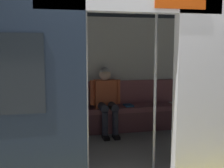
# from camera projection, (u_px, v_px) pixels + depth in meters

# --- Properties ---
(train_car) EXTENTS (6.40, 2.60, 2.21)m
(train_car) POSITION_uv_depth(u_px,v_px,m) (104.00, 53.00, 4.01)
(train_car) COLOR silver
(train_car) RESTS_ON ground_plane
(bench_seat) EXTENTS (2.92, 0.44, 0.46)m
(bench_seat) POSITION_uv_depth(u_px,v_px,m) (98.00, 114.00, 5.09)
(bench_seat) COLOR #935156
(bench_seat) RESTS_ON ground_plane
(person_seated) EXTENTS (0.55, 0.68, 1.18)m
(person_seated) POSITION_uv_depth(u_px,v_px,m) (106.00, 96.00, 5.03)
(person_seated) COLOR #CC5933
(person_seated) RESTS_ON ground_plane
(handbag) EXTENTS (0.26, 0.15, 0.17)m
(handbag) POSITION_uv_depth(u_px,v_px,m) (78.00, 104.00, 5.04)
(handbag) COLOR black
(handbag) RESTS_ON bench_seat
(book) EXTENTS (0.16, 0.23, 0.03)m
(book) POSITION_uv_depth(u_px,v_px,m) (128.00, 105.00, 5.23)
(book) COLOR #26598C
(book) RESTS_ON bench_seat
(grab_pole_door) EXTENTS (0.04, 0.04, 2.07)m
(grab_pole_door) POSITION_uv_depth(u_px,v_px,m) (87.00, 91.00, 3.25)
(grab_pole_door) COLOR silver
(grab_pole_door) RESTS_ON ground_plane
(grab_pole_far) EXTENTS (0.04, 0.04, 2.07)m
(grab_pole_far) POSITION_uv_depth(u_px,v_px,m) (155.00, 89.00, 3.47)
(grab_pole_far) COLOR silver
(grab_pole_far) RESTS_ON ground_plane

